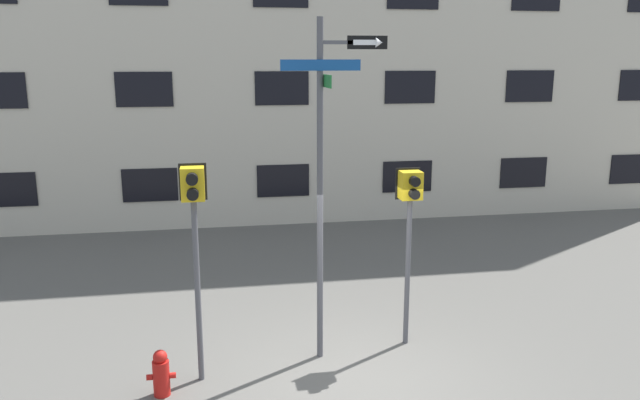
# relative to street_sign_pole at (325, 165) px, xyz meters

# --- Properties ---
(ground_plane) EXTENTS (60.00, 60.00, 0.00)m
(ground_plane) POSITION_rel_street_sign_pole_xyz_m (0.27, -0.84, -2.92)
(ground_plane) COLOR #595651
(street_sign_pole) EXTENTS (1.48, 0.96, 4.93)m
(street_sign_pole) POSITION_rel_street_sign_pole_xyz_m (0.00, 0.00, 0.00)
(street_sign_pole) COLOR #4C4C51
(street_sign_pole) RESTS_ON ground_plane
(pedestrian_signal_left) EXTENTS (0.36, 0.40, 3.04)m
(pedestrian_signal_left) POSITION_rel_street_sign_pole_xyz_m (-1.83, -0.40, -0.54)
(pedestrian_signal_left) COLOR #4C4C51
(pedestrian_signal_left) RESTS_ON ground_plane
(pedestrian_signal_right) EXTENTS (0.38, 0.40, 2.78)m
(pedestrian_signal_right) POSITION_rel_street_sign_pole_xyz_m (1.33, 0.21, -0.73)
(pedestrian_signal_right) COLOR #4C4C51
(pedestrian_signal_right) RESTS_ON ground_plane
(fire_hydrant) EXTENTS (0.38, 0.22, 0.64)m
(fire_hydrant) POSITION_rel_street_sign_pole_xyz_m (-2.34, -0.73, -2.61)
(fire_hydrant) COLOR red
(fire_hydrant) RESTS_ON ground_plane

